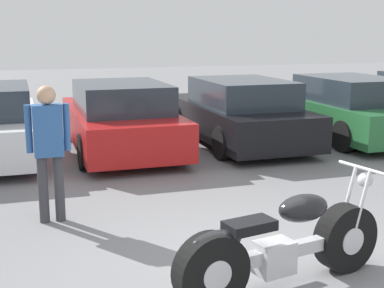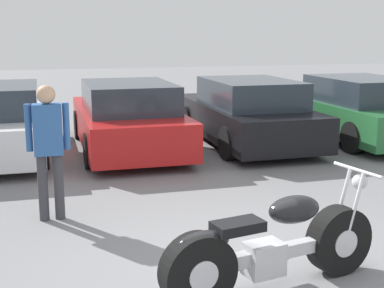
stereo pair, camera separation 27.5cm
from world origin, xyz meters
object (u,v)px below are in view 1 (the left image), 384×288
object	(u,v)px
motorcycle	(281,246)
parked_car_red	(120,119)
parked_car_green	(345,109)
person_standing	(49,142)
parked_car_black	(238,113)

from	to	relation	value
motorcycle	parked_car_red	size ratio (longest dim) A/B	0.50
motorcycle	parked_car_red	bearing A→B (deg)	92.98
parked_car_green	person_standing	distance (m)	7.39
parked_car_red	parked_car_black	world-z (taller)	same
parked_car_green	person_standing	xyz separation A→B (m)	(-6.47, -3.55, 0.36)
parked_car_black	parked_car_green	distance (m)	2.47
parked_car_red	person_standing	bearing A→B (deg)	-112.35
parked_car_black	person_standing	world-z (taller)	person_standing
parked_car_black	person_standing	distance (m)	5.46
motorcycle	person_standing	distance (m)	3.11
motorcycle	parked_car_black	world-z (taller)	parked_car_black
motorcycle	parked_car_red	xyz separation A→B (m)	(-0.32, 6.16, 0.23)
person_standing	motorcycle	bearing A→B (deg)	-52.74
parked_car_green	person_standing	size ratio (longest dim) A/B	2.63
parked_car_black	parked_car_green	world-z (taller)	same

